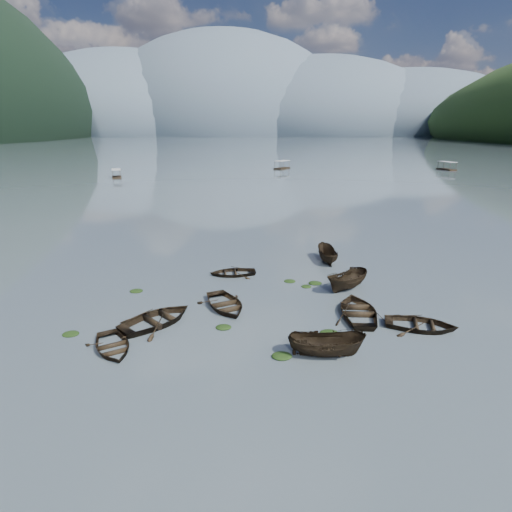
{
  "coord_description": "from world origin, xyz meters",
  "views": [
    {
      "loc": [
        -0.22,
        -18.96,
        11.86
      ],
      "look_at": [
        0.0,
        12.0,
        2.0
      ],
      "focal_mm": 28.0,
      "sensor_mm": 36.0,
      "label": 1
    }
  ],
  "objects_px": {
    "rowboat_0": "(113,349)",
    "pontoon_centre": "(282,169)",
    "pontoon_left": "(117,178)",
    "rowboat_3": "(358,315)"
  },
  "relations": [
    {
      "from": "rowboat_3",
      "to": "pontoon_centre",
      "type": "xyz_separation_m",
      "value": [
        2.04,
        103.04,
        0.0
      ]
    },
    {
      "from": "rowboat_3",
      "to": "pontoon_left",
      "type": "bearing_deg",
      "value": -58.88
    },
    {
      "from": "pontoon_left",
      "to": "rowboat_3",
      "type": "bearing_deg",
      "value": -80.82
    },
    {
      "from": "pontoon_left",
      "to": "pontoon_centre",
      "type": "distance_m",
      "value": 49.94
    },
    {
      "from": "pontoon_centre",
      "to": "rowboat_0",
      "type": "bearing_deg",
      "value": -66.59
    },
    {
      "from": "pontoon_centre",
      "to": "pontoon_left",
      "type": "bearing_deg",
      "value": -119.25
    },
    {
      "from": "rowboat_0",
      "to": "rowboat_3",
      "type": "height_order",
      "value": "rowboat_3"
    },
    {
      "from": "rowboat_0",
      "to": "pontoon_centre",
      "type": "bearing_deg",
      "value": 51.67
    },
    {
      "from": "rowboat_0",
      "to": "pontoon_centre",
      "type": "xyz_separation_m",
      "value": [
        17.02,
        107.31,
        0.0
      ]
    },
    {
      "from": "rowboat_0",
      "to": "rowboat_3",
      "type": "relative_size",
      "value": 0.77
    }
  ]
}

